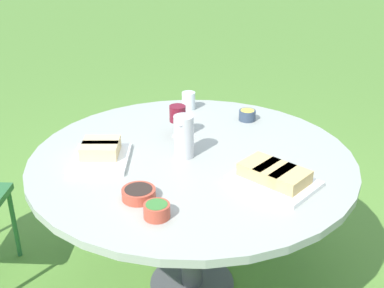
% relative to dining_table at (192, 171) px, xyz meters
% --- Properties ---
extents(ground_plane, '(40.00, 40.00, 0.00)m').
position_rel_dining_table_xyz_m(ground_plane, '(0.00, 0.00, -0.68)').
color(ground_plane, '#5B8C38').
extents(dining_table, '(1.50, 1.50, 0.76)m').
position_rel_dining_table_xyz_m(dining_table, '(0.00, 0.00, 0.00)').
color(dining_table, '#4C4C51').
rests_on(dining_table, ground_plane).
extents(water_pitcher, '(0.10, 0.09, 0.20)m').
position_rel_dining_table_xyz_m(water_pitcher, '(0.02, -0.03, 0.18)').
color(water_pitcher, silver).
rests_on(water_pitcher, dining_table).
extents(wine_glass, '(0.08, 0.08, 0.16)m').
position_rel_dining_table_xyz_m(wine_glass, '(-0.18, -0.14, 0.20)').
color(wine_glass, silver).
rests_on(wine_glass, dining_table).
extents(platter_bread_main, '(0.35, 0.41, 0.08)m').
position_rel_dining_table_xyz_m(platter_bread_main, '(0.13, 0.40, 0.12)').
color(platter_bread_main, white).
rests_on(platter_bread_main, dining_table).
extents(platter_charcuterie, '(0.36, 0.33, 0.08)m').
position_rel_dining_table_xyz_m(platter_charcuterie, '(0.17, -0.38, 0.11)').
color(platter_charcuterie, white).
rests_on(platter_charcuterie, dining_table).
extents(bowl_fries, '(0.09, 0.09, 0.06)m').
position_rel_dining_table_xyz_m(bowl_fries, '(-0.50, 0.14, 0.11)').
color(bowl_fries, '#334256').
rests_on(bowl_fries, dining_table).
extents(bowl_salad, '(0.10, 0.10, 0.06)m').
position_rel_dining_table_xyz_m(bowl_salad, '(0.51, 0.04, 0.11)').
color(bowl_salad, '#B74733').
rests_on(bowl_salad, dining_table).
extents(bowl_olives, '(0.13, 0.13, 0.04)m').
position_rel_dining_table_xyz_m(bowl_olives, '(0.42, -0.08, 0.11)').
color(bowl_olives, '#B74733').
rests_on(bowl_olives, dining_table).
extents(cup_water_near, '(0.08, 0.08, 0.10)m').
position_rel_dining_table_xyz_m(cup_water_near, '(-0.56, -0.21, 0.13)').
color(cup_water_near, silver).
rests_on(cup_water_near, dining_table).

